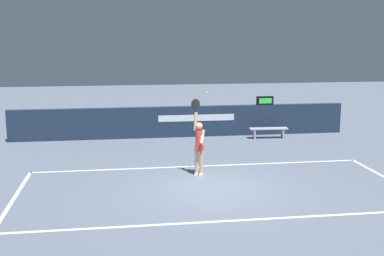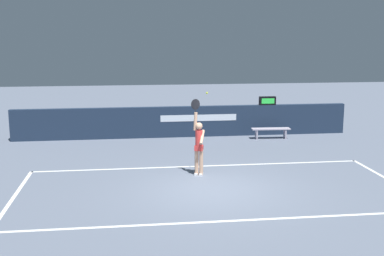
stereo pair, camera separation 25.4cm
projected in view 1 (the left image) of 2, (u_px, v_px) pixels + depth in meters
The scene contains 7 objects.
ground_plane at pixel (214, 190), 14.14m from camera, with size 60.00×60.00×0.00m, color slate.
court_lines at pixel (213, 188), 14.24m from camera, with size 11.17×5.12×0.00m.
back_wall at pixel (181, 122), 21.32m from camera, with size 14.51×0.27×1.33m.
speed_display at pixel (265, 101), 21.70m from camera, with size 0.73×0.19×0.37m.
tennis_player at pixel (199, 144), 15.40m from camera, with size 0.47×0.46×2.45m.
tennis_ball at pixel (207, 93), 15.19m from camera, with size 0.07×0.07×0.07m.
courtside_bench_near at pixel (269, 130), 21.05m from camera, with size 1.65×0.44×0.45m.
Camera 1 is at (-2.59, -13.32, 4.39)m, focal length 46.03 mm.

